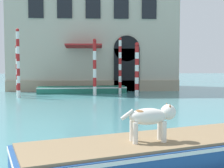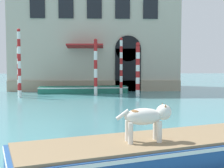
# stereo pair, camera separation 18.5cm
# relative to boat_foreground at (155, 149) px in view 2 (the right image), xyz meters

# --- Properties ---
(palazzo_left) EXTENTS (13.64, 7.40, 14.79)m
(palazzo_left) POSITION_rel_boat_foreground_xyz_m (-1.71, 20.33, 7.09)
(palazzo_left) COLOR #BCB29E
(palazzo_left) RESTS_ON ground_plane
(boat_foreground) EXTENTS (6.96, 4.04, 0.54)m
(boat_foreground) POSITION_rel_boat_foreground_xyz_m (0.00, 0.00, 0.00)
(boat_foreground) COLOR #234C8C
(boat_foreground) RESTS_ON ground_plane
(dog_on_deck) EXTENTS (1.28, 0.50, 0.86)m
(dog_on_deck) POSITION_rel_boat_foreground_xyz_m (-0.24, -0.26, 0.81)
(dog_on_deck) COLOR silver
(dog_on_deck) RESTS_ON boat_foreground
(boat_moored_near_palazzo) EXTENTS (6.63, 2.01, 0.49)m
(boat_moored_near_palazzo) POSITION_rel_boat_foreground_xyz_m (-2.55, 16.14, -0.03)
(boat_moored_near_palazzo) COLOR #1E6651
(boat_moored_near_palazzo) RESTS_ON ground_plane
(mooring_pole_0) EXTENTS (0.24, 0.24, 3.49)m
(mooring_pole_0) POSITION_rel_boat_foreground_xyz_m (-6.92, 14.69, 1.47)
(mooring_pole_0) COLOR white
(mooring_pole_0) RESTS_ON ground_plane
(mooring_pole_1) EXTENTS (0.22, 0.22, 4.46)m
(mooring_pole_1) POSITION_rel_boat_foreground_xyz_m (-6.52, 13.28, 1.96)
(mooring_pole_1) COLOR white
(mooring_pole_1) RESTS_ON ground_plane
(mooring_pole_2) EXTENTS (0.22, 0.22, 4.08)m
(mooring_pole_2) POSITION_rel_boat_foreground_xyz_m (0.24, 15.44, 1.77)
(mooring_pole_2) COLOR white
(mooring_pole_2) RESTS_ON ground_plane
(mooring_pole_3) EXTENTS (0.28, 0.28, 3.64)m
(mooring_pole_3) POSITION_rel_boat_foreground_xyz_m (1.26, 13.84, 1.55)
(mooring_pole_3) COLOR white
(mooring_pole_3) RESTS_ON ground_plane
(mooring_pole_4) EXTENTS (0.25, 0.25, 3.91)m
(mooring_pole_4) POSITION_rel_boat_foreground_xyz_m (-1.60, 14.46, 1.69)
(mooring_pole_4) COLOR white
(mooring_pole_4) RESTS_ON ground_plane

